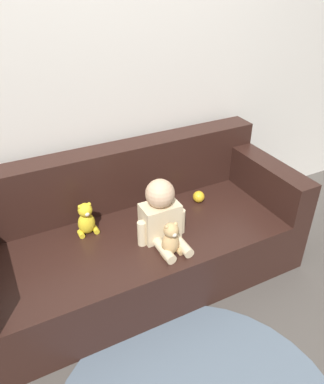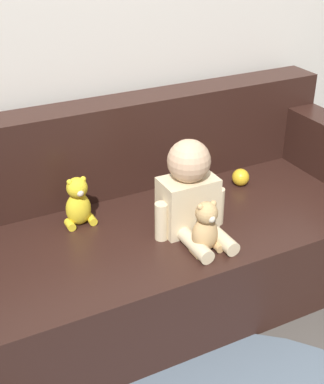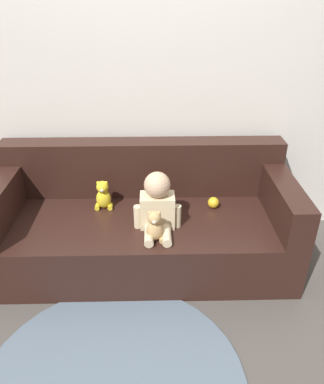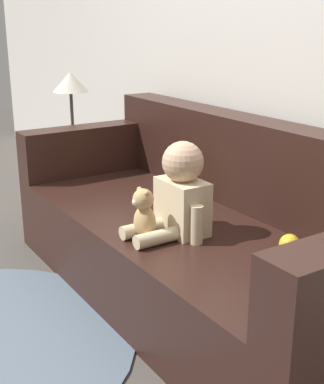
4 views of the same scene
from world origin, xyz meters
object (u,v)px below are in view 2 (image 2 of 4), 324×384
at_px(couch, 147,233).
at_px(plush_toy_side, 78,203).
at_px(person_baby, 190,193).
at_px(toy_ball, 241,177).
at_px(teddy_bear_brown, 206,229).

height_order(couch, plush_toy_side, couch).
bearing_deg(person_baby, couch, 118.97).
relative_size(plush_toy_side, toy_ball, 2.67).
bearing_deg(toy_ball, person_baby, -150.66).
bearing_deg(toy_ball, plush_toy_side, 178.90).
xyz_separation_m(couch, toy_ball, (0.50, 0.04, 0.14)).
bearing_deg(couch, person_baby, -61.03).
xyz_separation_m(couch, teddy_bear_brown, (0.08, -0.34, 0.19)).
bearing_deg(couch, plush_toy_side, 168.19).
height_order(couch, teddy_bear_brown, couch).
bearing_deg(teddy_bear_brown, couch, 103.35).
bearing_deg(plush_toy_side, couch, -11.81).
xyz_separation_m(couch, plush_toy_side, (-0.28, 0.06, 0.20)).
relative_size(teddy_bear_brown, toy_ball, 2.66).
relative_size(couch, person_baby, 5.33).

